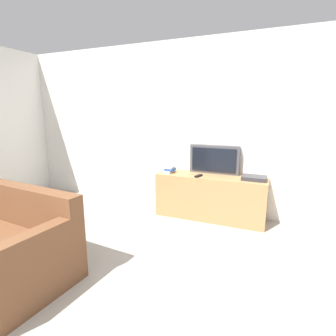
{
  "coord_description": "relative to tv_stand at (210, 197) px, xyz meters",
  "views": [
    {
      "loc": [
        1.29,
        -0.87,
        1.55
      ],
      "look_at": [
        -0.08,
        2.38,
        0.79
      ],
      "focal_mm": 28.0,
      "sensor_mm": 36.0,
      "label": 1
    }
  ],
  "objects": [
    {
      "name": "television",
      "position": [
        0.0,
        0.18,
        0.53
      ],
      "size": [
        0.74,
        0.09,
        0.43
      ],
      "color": "#4C4C51",
      "rests_on": "tv_stand"
    },
    {
      "name": "tv_stand",
      "position": [
        0.0,
        0.0,
        0.0
      ],
      "size": [
        1.58,
        0.44,
        0.64
      ],
      "color": "tan",
      "rests_on": "ground_plane"
    },
    {
      "name": "wall_back",
      "position": [
        -0.43,
        0.27,
        0.98
      ],
      "size": [
        9.0,
        0.06,
        2.6
      ],
      "color": "white",
      "rests_on": "ground_plane"
    },
    {
      "name": "remote_on_stand",
      "position": [
        -0.15,
        -0.12,
        0.33
      ],
      "size": [
        0.08,
        0.16,
        0.02
      ],
      "rotation": [
        0.0,
        0.0,
        -0.26
      ],
      "color": "black",
      "rests_on": "tv_stand"
    },
    {
      "name": "book_stack",
      "position": [
        -0.64,
        -0.02,
        0.37
      ],
      "size": [
        0.16,
        0.21,
        0.09
      ],
      "color": "silver",
      "rests_on": "tv_stand"
    },
    {
      "name": "set_top_box",
      "position": [
        0.6,
        0.0,
        0.35
      ],
      "size": [
        0.32,
        0.24,
        0.05
      ],
      "color": "#333338",
      "rests_on": "tv_stand"
    }
  ]
}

